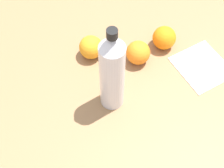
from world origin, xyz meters
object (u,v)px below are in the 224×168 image
object	(u,v)px
water_bottle	(112,71)
orange_0	(91,47)
orange_1	(138,53)
orange_2	(164,38)
folded_napkin	(202,66)

from	to	relation	value
water_bottle	orange_0	size ratio (longest dim) A/B	4.02
orange_1	orange_2	xyz separation A→B (m)	(-0.09, -0.06, 0.00)
folded_napkin	orange_0	bearing A→B (deg)	-10.04
water_bottle	folded_napkin	world-z (taller)	water_bottle
orange_0	orange_1	world-z (taller)	same
water_bottle	orange_0	bearing A→B (deg)	0.19
orange_0	orange_2	world-z (taller)	same
orange_2	orange_0	bearing A→B (deg)	7.25
water_bottle	orange_2	world-z (taller)	water_bottle
orange_0	water_bottle	bearing A→B (deg)	109.59
water_bottle	orange_1	distance (m)	0.20
water_bottle	orange_1	size ratio (longest dim) A/B	3.99
water_bottle	orange_2	bearing A→B (deg)	-60.89
orange_1	folded_napkin	size ratio (longest dim) A/B	0.47
orange_2	folded_napkin	distance (m)	0.15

